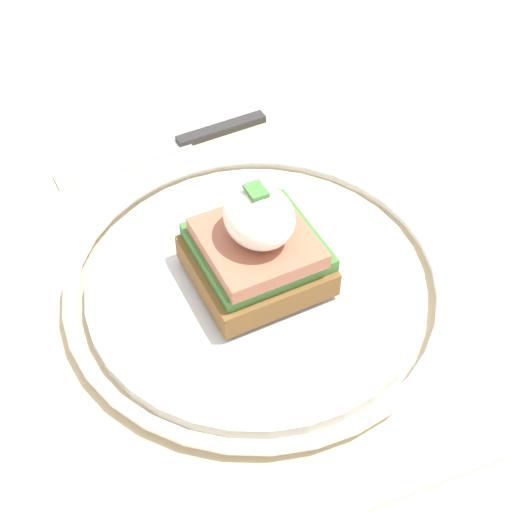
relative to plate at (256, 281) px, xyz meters
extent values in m
cube|color=#C6B28E|center=(0.04, -0.01, -0.02)|extent=(1.10, 0.74, 0.03)
cylinder|color=#C6B28E|center=(0.53, -0.32, -0.39)|extent=(0.06, 0.06, 0.71)
cylinder|color=silver|center=(0.00, 0.00, 0.00)|extent=(0.25, 0.25, 0.01)
torus|color=white|center=(0.00, 0.00, 0.00)|extent=(0.28, 0.28, 0.01)
cube|color=brown|center=(0.00, 0.00, 0.02)|extent=(0.09, 0.09, 0.02)
cube|color=#427A38|center=(0.00, 0.00, 0.03)|extent=(0.08, 0.08, 0.01)
cube|color=#AD664C|center=(0.00, 0.00, 0.04)|extent=(0.08, 0.07, 0.01)
ellipsoid|color=white|center=(0.00, 0.00, 0.07)|extent=(0.05, 0.05, 0.04)
cube|color=#47843D|center=(0.00, 0.00, 0.09)|extent=(0.02, 0.01, 0.00)
cube|color=silver|center=(-0.18, -0.02, -0.01)|extent=(0.02, 0.12, 0.00)
cube|color=#2D2D2D|center=(0.18, -0.06, 0.00)|extent=(0.01, 0.09, 0.01)
cube|color=silver|center=(0.18, 0.04, -0.01)|extent=(0.02, 0.12, 0.00)
camera|label=1|loc=(-0.31, 0.15, 0.40)|focal=50.00mm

